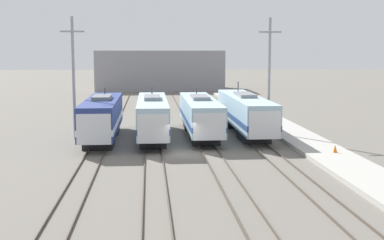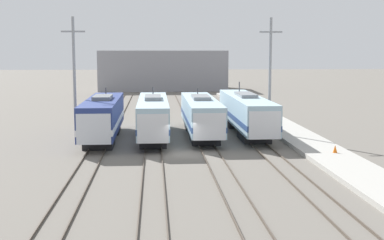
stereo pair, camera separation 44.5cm
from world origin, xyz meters
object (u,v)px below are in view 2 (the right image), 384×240
object	(u,v)px
locomotive_far_left	(102,118)
locomotive_center_left	(153,117)
locomotive_far_right	(246,113)
catenary_tower_right	(270,75)
traffic_cone	(335,149)
locomotive_center_right	(201,115)
catenary_tower_left	(74,75)

from	to	relation	value
locomotive_far_left	locomotive_center_left	world-z (taller)	locomotive_far_left
locomotive_far_right	catenary_tower_right	distance (m)	4.87
traffic_cone	locomotive_far_right	bearing A→B (deg)	111.62
locomotive_center_right	traffic_cone	bearing A→B (deg)	-49.38
locomotive_far_right	catenary_tower_left	world-z (taller)	catenary_tower_left
locomotive_far_right	locomotive_center_right	bearing A→B (deg)	-165.35
catenary_tower_right	traffic_cone	distance (m)	12.68
locomotive_center_left	locomotive_center_right	distance (m)	5.04
locomotive_far_right	traffic_cone	xyz separation A→B (m)	(5.09, -12.84, -1.49)
catenary_tower_left	locomotive_center_left	bearing A→B (deg)	-6.10
locomotive_center_right	locomotive_far_right	xyz separation A→B (m)	(4.84, 1.26, 0.06)
locomotive_far_left	catenary_tower_left	size ratio (longest dim) A/B	1.39
locomotive_center_left	catenary_tower_left	world-z (taller)	catenary_tower_left
catenary_tower_right	locomotive_center_left	bearing A→B (deg)	-176.02
locomotive_center_left	locomotive_far_right	distance (m)	10.04
locomotive_center_right	catenary_tower_right	xyz separation A→B (m)	(6.85, -0.59, 4.09)
catenary_tower_left	traffic_cone	distance (m)	25.54
locomotive_center_left	traffic_cone	world-z (taller)	locomotive_center_left
locomotive_far_right	catenary_tower_left	size ratio (longest dim) A/B	1.67
locomotive_far_left	locomotive_center_right	bearing A→B (deg)	12.21
locomotive_far_left	locomotive_center_left	bearing A→B (deg)	8.17
locomotive_far_left	catenary_tower_right	xyz separation A→B (m)	(16.53, 1.51, 3.98)
locomotive_center_right	locomotive_far_right	size ratio (longest dim) A/B	0.89
locomotive_center_right	traffic_cone	xyz separation A→B (m)	(9.93, -11.58, -1.43)
locomotive_far_right	catenary_tower_left	xyz separation A→B (m)	(-17.30, -1.85, 4.03)
catenary_tower_right	locomotive_far_left	bearing A→B (deg)	-174.79
locomotive_center_left	catenary_tower_right	world-z (taller)	catenary_tower_right
catenary_tower_left	catenary_tower_right	world-z (taller)	same
locomotive_far_left	locomotive_center_right	distance (m)	9.91
locomotive_far_left	locomotive_far_right	xyz separation A→B (m)	(14.52, 3.36, -0.05)
locomotive_far_left	traffic_cone	size ratio (longest dim) A/B	26.87
traffic_cone	catenary_tower_right	bearing A→B (deg)	105.64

